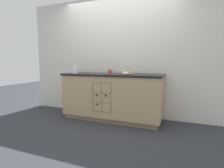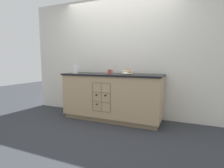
{
  "view_description": "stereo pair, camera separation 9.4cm",
  "coord_description": "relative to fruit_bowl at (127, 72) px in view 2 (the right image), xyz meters",
  "views": [
    {
      "loc": [
        1.28,
        -3.22,
        1.15
      ],
      "look_at": [
        0.0,
        0.0,
        0.73
      ],
      "focal_mm": 28.0,
      "sensor_mm": 36.0,
      "label": 1
    },
    {
      "loc": [
        1.37,
        -3.19,
        1.15
      ],
      "look_at": [
        0.0,
        0.0,
        0.73
      ],
      "focal_mm": 28.0,
      "sensor_mm": 36.0,
      "label": 2
    }
  ],
  "objects": [
    {
      "name": "ground_plane",
      "position": [
        -0.3,
        -0.05,
        -0.97
      ],
      "size": [
        14.0,
        14.0,
        0.0
      ],
      "primitive_type": "plane",
      "color": "#2D3035"
    },
    {
      "name": "back_wall",
      "position": [
        -0.3,
        0.34,
        0.3
      ],
      "size": [
        4.4,
        0.06,
        2.55
      ],
      "primitive_type": "cube",
      "color": "silver",
      "rests_on": "ground_plane"
    },
    {
      "name": "kitchen_island",
      "position": [
        -0.3,
        -0.05,
        -0.5
      ],
      "size": [
        2.0,
        0.68,
        0.93
      ],
      "color": "#8B7354",
      "rests_on": "ground_plane"
    },
    {
      "name": "fruit_bowl",
      "position": [
        0.0,
        0.0,
        0.0
      ],
      "size": [
        0.24,
        0.24,
        0.09
      ],
      "color": "silver",
      "rests_on": "kitchen_island"
    },
    {
      "name": "white_pitcher",
      "position": [
        -1.05,
        -0.21,
        0.06
      ],
      "size": [
        0.16,
        0.11,
        0.2
      ],
      "color": "white",
      "rests_on": "kitchen_island"
    },
    {
      "name": "ceramic_mug",
      "position": [
        -0.3,
        -0.15,
        0.0
      ],
      "size": [
        0.11,
        0.07,
        0.09
      ],
      "color": "#B7473D",
      "rests_on": "kitchen_island"
    }
  ]
}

